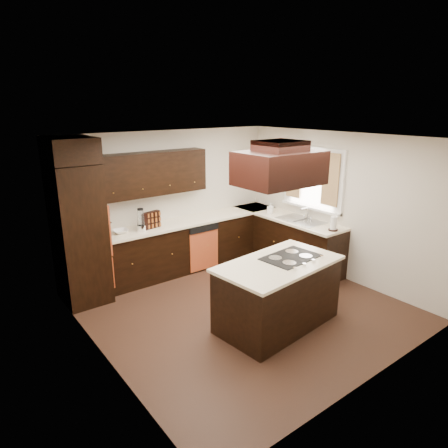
{
  "coord_description": "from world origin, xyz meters",
  "views": [
    {
      "loc": [
        -3.47,
        -4.1,
        2.93
      ],
      "look_at": [
        0.1,
        0.6,
        1.15
      ],
      "focal_mm": 32.0,
      "sensor_mm": 36.0,
      "label": 1
    }
  ],
  "objects_px": {
    "range_hood": "(279,168)",
    "spice_rack": "(151,220)",
    "oven_column": "(79,235)",
    "island": "(277,295)"
  },
  "relations": [
    {
      "from": "oven_column",
      "to": "island",
      "type": "bearing_deg",
      "value": -51.6
    },
    {
      "from": "island",
      "to": "spice_rack",
      "type": "xyz_separation_m",
      "value": [
        -0.64,
        2.39,
        0.62
      ]
    },
    {
      "from": "oven_column",
      "to": "island",
      "type": "distance_m",
      "value": 3.05
    },
    {
      "from": "island",
      "to": "oven_column",
      "type": "bearing_deg",
      "value": 122.68
    },
    {
      "from": "range_hood",
      "to": "spice_rack",
      "type": "height_order",
      "value": "range_hood"
    },
    {
      "from": "range_hood",
      "to": "island",
      "type": "bearing_deg",
      "value": -105.34
    },
    {
      "from": "island",
      "to": "range_hood",
      "type": "bearing_deg",
      "value": 68.94
    },
    {
      "from": "range_hood",
      "to": "spice_rack",
      "type": "distance_m",
      "value": 2.64
    },
    {
      "from": "oven_column",
      "to": "spice_rack",
      "type": "height_order",
      "value": "oven_column"
    },
    {
      "from": "oven_column",
      "to": "island",
      "type": "relative_size",
      "value": 1.29
    }
  ]
}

